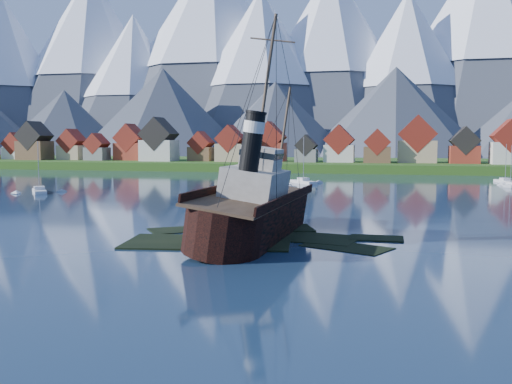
% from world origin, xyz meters
% --- Properties ---
extents(ground, '(1400.00, 1400.00, 0.00)m').
position_xyz_m(ground, '(0.00, 0.00, 0.00)').
color(ground, '#192E48').
rests_on(ground, ground).
extents(shoal, '(31.71, 21.24, 1.14)m').
position_xyz_m(shoal, '(1.78, 2.15, -0.35)').
color(shoal, black).
rests_on(shoal, ground).
extents(shore_bank, '(600.00, 80.00, 3.20)m').
position_xyz_m(shore_bank, '(0.00, 170.00, 0.00)').
color(shore_bank, '#234D16').
rests_on(shore_bank, ground).
extents(seawall, '(600.00, 2.50, 2.00)m').
position_xyz_m(seawall, '(0.00, 132.00, 0.00)').
color(seawall, '#3F3D38').
rests_on(seawall, ground).
extents(town, '(250.96, 16.69, 17.30)m').
position_xyz_m(town, '(-33.12, 152.18, 8.99)').
color(town, maroon).
rests_on(town, ground).
extents(mountains, '(965.00, 340.00, 205.00)m').
position_xyz_m(mountains, '(-0.79, 481.26, 89.34)').
color(mountains, '#2D333D').
rests_on(mountains, ground).
extents(tugboat_wreck, '(7.68, 33.08, 26.22)m').
position_xyz_m(tugboat_wreck, '(0.89, 4.11, 3.28)').
color(tugboat_wreck, black).
rests_on(tugboat_wreck, ground).
extents(sailboat_a, '(7.65, 8.87, 11.50)m').
position_xyz_m(sailboat_a, '(-56.68, 46.78, 0.25)').
color(sailboat_a, silver).
rests_on(sailboat_a, ground).
extents(sailboat_c, '(8.05, 9.14, 12.60)m').
position_xyz_m(sailboat_c, '(-5.37, 85.61, 0.28)').
color(sailboat_c, silver).
rests_on(sailboat_c, ground).
extents(sailboat_d, '(4.57, 7.84, 10.46)m').
position_xyz_m(sailboat_d, '(45.09, 87.55, 0.24)').
color(sailboat_d, silver).
rests_on(sailboat_d, ground).
extents(sailboat_e, '(4.45, 9.46, 10.65)m').
position_xyz_m(sailboat_e, '(46.22, 100.19, 0.23)').
color(sailboat_e, silver).
rests_on(sailboat_e, ground).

